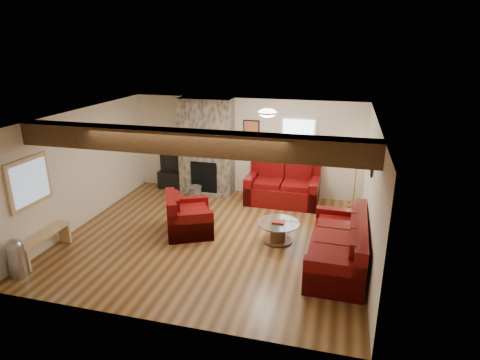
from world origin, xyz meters
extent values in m
plane|color=#543416|center=(0.00, 0.00, 0.00)|extent=(8.00, 8.00, 0.00)
plane|color=silver|center=(0.00, 0.00, 2.50)|extent=(8.00, 8.00, 0.00)
plane|color=beige|center=(0.00, 2.75, 1.25)|extent=(8.00, 0.00, 8.00)
plane|color=beige|center=(0.00, -2.75, 1.25)|extent=(8.00, 0.00, 8.00)
plane|color=beige|center=(-3.00, 0.00, 1.25)|extent=(0.00, 7.50, 7.50)
plane|color=beige|center=(3.00, 0.00, 1.25)|extent=(0.00, 7.50, 7.50)
cube|color=#311D0E|center=(0.00, -1.25, 2.31)|extent=(6.00, 0.36, 0.38)
cube|color=#3D382F|center=(-1.00, 2.50, 1.25)|extent=(1.40, 0.50, 2.50)
cube|color=black|center=(-1.00, 2.25, 0.45)|extent=(0.70, 0.06, 0.90)
cube|color=#3D382F|center=(-1.00, 2.20, 0.04)|extent=(1.00, 0.25, 0.08)
cylinder|color=#402414|center=(1.31, 0.13, 0.02)|extent=(0.58, 0.58, 0.04)
cylinder|color=#402414|center=(1.31, 0.13, 0.19)|extent=(0.31, 0.31, 0.38)
cylinder|color=silver|center=(1.31, 0.13, 0.41)|extent=(0.87, 0.87, 0.02)
cube|color=maroon|center=(1.31, 0.13, 0.44)|extent=(0.24, 0.17, 0.03)
cube|color=black|center=(-1.90, 2.53, 0.24)|extent=(0.97, 0.39, 0.49)
imported|color=black|center=(-1.90, 2.53, 0.72)|extent=(0.83, 0.11, 0.48)
cylinder|color=tan|center=(2.80, 2.40, 0.01)|extent=(0.27, 0.27, 0.03)
cylinder|color=tan|center=(2.80, 2.40, 0.68)|extent=(0.03, 0.03, 1.36)
cone|color=beige|center=(2.80, 2.40, 1.38)|extent=(0.39, 0.39, 0.27)
camera|label=1|loc=(2.41, -7.10, 3.83)|focal=30.00mm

